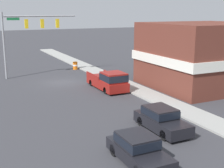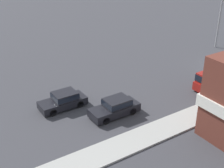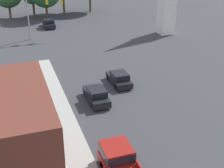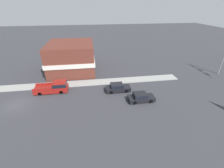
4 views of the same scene
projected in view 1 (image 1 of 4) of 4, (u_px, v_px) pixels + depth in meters
The scene contains 8 objects.
ground_plane at pixel (62, 82), 34.41m from camera, with size 200.00×200.00×0.00m, color #38383D.
sidewalk_curb at pixel (109, 77), 36.80m from camera, with size 2.40×60.00×0.14m.
near_signal_assembly at pixel (29, 29), 36.16m from camera, with size 8.66×0.49×7.61m.
car_lead at pixel (161, 119), 20.44m from camera, with size 1.78×4.40×1.53m.
car_oncoming at pixel (138, 148), 16.12m from camera, with size 1.82×4.23×1.47m.
pickup_truck_parked at pixel (109, 81), 30.86m from camera, with size 2.13×5.79×1.95m.
construction_barrel at pixel (75, 66), 41.90m from camera, with size 0.63×0.63×1.03m.
corner_brick_building at pixel (203, 55), 32.20m from camera, with size 11.04×10.23×6.52m.
Camera 1 is at (9.61, 32.60, 7.70)m, focal length 50.00 mm.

